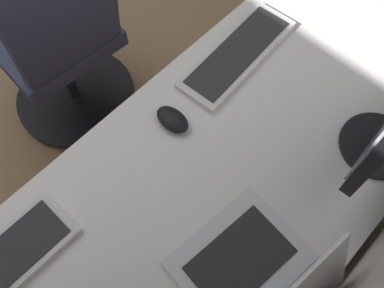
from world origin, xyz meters
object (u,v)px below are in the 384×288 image
mouse_spare (172,119)px  office_chair (61,48)px  drawer_pedestal (252,193)px  keyboard_main (238,54)px  laptop_leftmost (261,277)px

mouse_spare → office_chair: 0.73m
drawer_pedestal → keyboard_main: bearing=-122.6°
drawer_pedestal → office_chair: office_chair is taller
laptop_leftmost → mouse_spare: 0.47m
drawer_pedestal → mouse_spare: 0.48m
keyboard_main → office_chair: bearing=-68.6°
drawer_pedestal → keyboard_main: keyboard_main is taller
drawer_pedestal → laptop_leftmost: laptop_leftmost is taller
mouse_spare → office_chair: size_ratio=0.11×
laptop_leftmost → keyboard_main: size_ratio=0.78×
drawer_pedestal → office_chair: bearing=-84.5°
laptop_leftmost → keyboard_main: laptop_leftmost is taller
laptop_leftmost → mouse_spare: bearing=-110.9°
drawer_pedestal → keyboard_main: (-0.17, -0.26, 0.39)m
drawer_pedestal → laptop_leftmost: 0.57m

